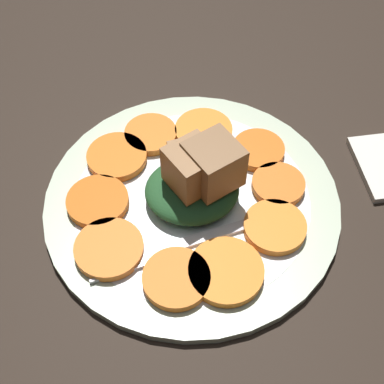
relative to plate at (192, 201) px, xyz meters
The scene contains 14 objects.
table_slab 1.52cm from the plate, ahead, with size 120.00×120.00×2.00cm, color black.
plate is the anchor object (origin of this frame).
carrot_slice_0 9.80cm from the plate, 138.72° to the left, with size 6.56×6.56×0.89cm, color orange.
carrot_slice_1 9.76cm from the plate, behind, with size 6.39×6.39×0.89cm, color #D35E12.
carrot_slice_2 10.28cm from the plate, 149.86° to the right, with size 6.72×6.72×0.89cm, color orange.
carrot_slice_3 9.77cm from the plate, 107.19° to the right, with size 6.37×6.37×0.89cm, color orange.
carrot_slice_4 9.45cm from the plate, 78.88° to the right, with size 7.13×7.13×0.89cm, color orange.
carrot_slice_5 9.14cm from the plate, 34.08° to the right, with size 6.24×6.24×0.89cm, color orange.
carrot_slice_6 9.21cm from the plate, ahead, with size 5.58×5.58×0.89cm, color orange.
carrot_slice_7 9.66cm from the plate, 31.77° to the left, with size 5.76×5.76×0.89cm, color orange.
carrot_slice_8 9.27cm from the plate, 73.18° to the left, with size 6.52×6.52×0.89cm, color orange.
carrot_slice_9 9.83cm from the plate, 109.90° to the left, with size 5.90×5.90×0.89cm, color orange.
center_pile 3.80cm from the plate, ahead, with size 10.07×8.69×7.44cm.
fork 6.11cm from the plate, 111.96° to the right, with size 18.83×5.26×0.40cm.
Camera 1 is at (-4.94, -32.55, 47.75)cm, focal length 50.00 mm.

